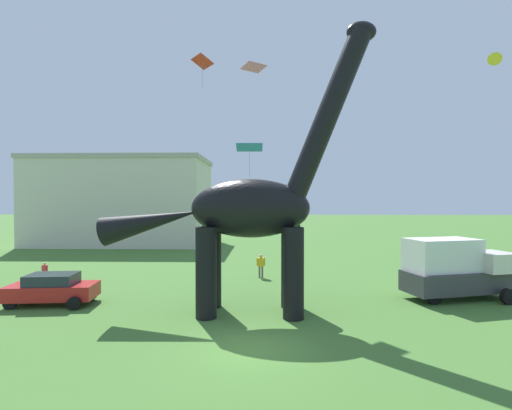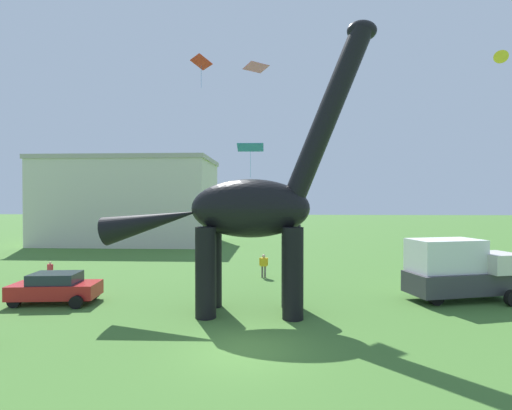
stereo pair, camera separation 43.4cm
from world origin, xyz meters
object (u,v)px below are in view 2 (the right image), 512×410
object	(u,v)px
person_strolling_adult	(264,264)
kite_far_left	(256,67)
parked_box_truck	(458,269)
parked_sedan_left	(55,287)
kite_near_low	(250,148)
dinosaur_sculpture	(249,208)
kite_near_high	(201,62)
person_photographer	(50,268)

from	to	relation	value
person_strolling_adult	kite_far_left	world-z (taller)	kite_far_left
parked_box_truck	parked_sedan_left	bearing A→B (deg)	170.03
kite_near_low	parked_sedan_left	bearing A→B (deg)	-172.89
dinosaur_sculpture	kite_near_low	xyz separation A→B (m)	(-0.08, 2.28, 3.15)
person_strolling_adult	parked_box_truck	bearing A→B (deg)	125.54
kite_near_high	kite_far_left	bearing A→B (deg)	77.42
person_strolling_adult	kite_near_high	bearing A→B (deg)	49.14
kite_near_low	kite_near_high	world-z (taller)	kite_near_high
dinosaur_sculpture	person_photographer	size ratio (longest dim) A/B	12.04
parked_sedan_left	person_strolling_adult	size ratio (longest dim) A/B	2.76
person_photographer	kite_near_high	size ratio (longest dim) A/B	0.93
kite_near_high	parked_sedan_left	bearing A→B (deg)	159.05
person_strolling_adult	kite_far_left	distance (m)	12.78
kite_far_left	kite_near_low	bearing A→B (deg)	-91.44
dinosaur_sculpture	parked_box_truck	world-z (taller)	dinosaur_sculpture
kite_near_low	kite_far_left	distance (m)	6.88
kite_near_low	kite_near_high	size ratio (longest dim) A/B	1.44
kite_near_high	person_strolling_adult	bearing A→B (deg)	76.97
person_photographer	kite_near_high	distance (m)	18.20
person_photographer	kite_far_left	size ratio (longest dim) A/B	0.64
parked_box_truck	kite_far_left	distance (m)	16.54
dinosaur_sculpture	parked_sedan_left	world-z (taller)	dinosaur_sculpture
parked_box_truck	kite_far_left	xyz separation A→B (m)	(-10.82, 3.60, 11.98)
kite_near_low	kite_far_left	xyz separation A→B (m)	(0.10, 3.99, 5.60)
dinosaur_sculpture	parked_box_truck	size ratio (longest dim) A/B	2.27
parked_sedan_left	kite_near_high	world-z (taller)	kite_near_high
parked_box_truck	kite_near_low	xyz separation A→B (m)	(-10.92, -0.39, 6.38)
person_photographer	kite_near_high	bearing A→B (deg)	-117.78
parked_box_truck	kite_near_high	distance (m)	16.43
person_strolling_adult	kite_near_low	bearing A→B (deg)	56.66
kite_near_low	person_photographer	bearing A→B (deg)	161.23
parked_sedan_left	kite_far_left	size ratio (longest dim) A/B	2.48
dinosaur_sculpture	kite_far_left	distance (m)	10.77
kite_near_high	dinosaur_sculpture	bearing A→B (deg)	48.32
person_strolling_adult	kite_near_low	xyz separation A→B (m)	(-0.54, -5.60, 7.07)
person_strolling_adult	kite_near_low	distance (m)	9.03
dinosaur_sculpture	parked_sedan_left	size ratio (longest dim) A/B	3.10
kite_near_low	kite_near_high	distance (m)	5.53
kite_near_high	kite_far_left	world-z (taller)	kite_far_left
parked_sedan_left	person_strolling_adult	world-z (taller)	person_strolling_adult
person_strolling_adult	kite_near_low	size ratio (longest dim) A/B	0.91
parked_sedan_left	kite_near_low	world-z (taller)	kite_near_low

